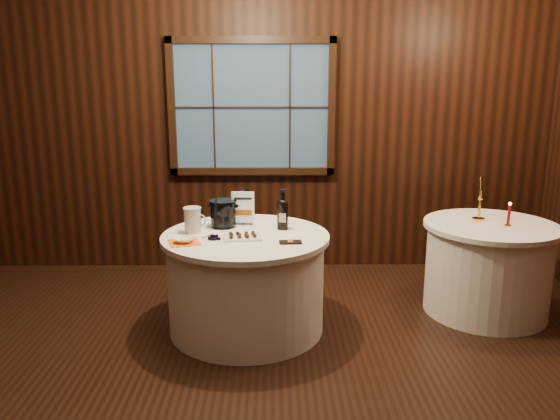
{
  "coord_description": "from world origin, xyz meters",
  "views": [
    {
      "loc": [
        0.22,
        -2.99,
        1.93
      ],
      "look_at": [
        0.26,
        0.9,
        0.99
      ],
      "focal_mm": 35.0,
      "sensor_mm": 36.0,
      "label": 1
    }
  ],
  "objects_px": {
    "chocolate_box": "(290,242)",
    "cracker_bowl": "(184,240)",
    "port_bottle_left": "(282,212)",
    "port_bottle_right": "(283,212)",
    "main_table": "(246,282)",
    "grape_bunch": "(214,237)",
    "red_candle": "(509,217)",
    "sign_stand": "(243,214)",
    "glass_pitcher": "(193,220)",
    "side_table": "(487,268)",
    "ice_bucket": "(223,213)",
    "brass_candlestick": "(480,205)",
    "chocolate_plate": "(242,236)"
  },
  "relations": [
    {
      "from": "chocolate_box",
      "to": "cracker_bowl",
      "type": "bearing_deg",
      "value": 175.47
    },
    {
      "from": "port_bottle_left",
      "to": "port_bottle_right",
      "type": "distance_m",
      "value": 0.01
    },
    {
      "from": "main_table",
      "to": "grape_bunch",
      "type": "bearing_deg",
      "value": -149.86
    },
    {
      "from": "grape_bunch",
      "to": "red_candle",
      "type": "relative_size",
      "value": 0.8
    },
    {
      "from": "sign_stand",
      "to": "glass_pitcher",
      "type": "distance_m",
      "value": 0.42
    },
    {
      "from": "side_table",
      "to": "ice_bucket",
      "type": "relative_size",
      "value": 4.93
    },
    {
      "from": "main_table",
      "to": "port_bottle_right",
      "type": "distance_m",
      "value": 0.61
    },
    {
      "from": "glass_pitcher",
      "to": "red_candle",
      "type": "distance_m",
      "value": 2.5
    },
    {
      "from": "red_candle",
      "to": "brass_candlestick",
      "type": "bearing_deg",
      "value": 128.97
    },
    {
      "from": "sign_stand",
      "to": "red_candle",
      "type": "xyz_separation_m",
      "value": [
        2.12,
        -0.05,
        -0.02
      ]
    },
    {
      "from": "port_bottle_left",
      "to": "ice_bucket",
      "type": "xyz_separation_m",
      "value": [
        -0.47,
        0.06,
        -0.02
      ]
    },
    {
      "from": "glass_pitcher",
      "to": "grape_bunch",
      "type": "bearing_deg",
      "value": -29.67
    },
    {
      "from": "chocolate_box",
      "to": "grape_bunch",
      "type": "xyz_separation_m",
      "value": [
        -0.56,
        0.1,
        0.01
      ]
    },
    {
      "from": "ice_bucket",
      "to": "port_bottle_left",
      "type": "bearing_deg",
      "value": -7.81
    },
    {
      "from": "port_bottle_left",
      "to": "port_bottle_right",
      "type": "bearing_deg",
      "value": -44.95
    },
    {
      "from": "port_bottle_left",
      "to": "grape_bunch",
      "type": "relative_size",
      "value": 1.99
    },
    {
      "from": "side_table",
      "to": "cracker_bowl",
      "type": "distance_m",
      "value": 2.52
    },
    {
      "from": "side_table",
      "to": "chocolate_plate",
      "type": "xyz_separation_m",
      "value": [
        -2.02,
        -0.41,
        0.4
      ]
    },
    {
      "from": "cracker_bowl",
      "to": "side_table",
      "type": "bearing_deg",
      "value": 11.85
    },
    {
      "from": "red_candle",
      "to": "port_bottle_right",
      "type": "bearing_deg",
      "value": -177.98
    },
    {
      "from": "brass_candlestick",
      "to": "cracker_bowl",
      "type": "bearing_deg",
      "value": -165.32
    },
    {
      "from": "sign_stand",
      "to": "port_bottle_right",
      "type": "bearing_deg",
      "value": -15.95
    },
    {
      "from": "chocolate_box",
      "to": "grape_bunch",
      "type": "relative_size",
      "value": 1.01
    },
    {
      "from": "main_table",
      "to": "glass_pitcher",
      "type": "bearing_deg",
      "value": 171.47
    },
    {
      "from": "side_table",
      "to": "red_candle",
      "type": "xyz_separation_m",
      "value": [
        0.09,
        -0.09,
        0.46
      ]
    },
    {
      "from": "chocolate_plate",
      "to": "grape_bunch",
      "type": "distance_m",
      "value": 0.21
    },
    {
      "from": "cracker_bowl",
      "to": "grape_bunch",
      "type": "bearing_deg",
      "value": 21.22
    },
    {
      "from": "ice_bucket",
      "to": "chocolate_plate",
      "type": "distance_m",
      "value": 0.38
    },
    {
      "from": "glass_pitcher",
      "to": "brass_candlestick",
      "type": "height_order",
      "value": "brass_candlestick"
    },
    {
      "from": "side_table",
      "to": "port_bottle_left",
      "type": "height_order",
      "value": "port_bottle_left"
    },
    {
      "from": "chocolate_box",
      "to": "cracker_bowl",
      "type": "distance_m",
      "value": 0.77
    },
    {
      "from": "side_table",
      "to": "brass_candlestick",
      "type": "relative_size",
      "value": 2.9
    },
    {
      "from": "main_table",
      "to": "brass_candlestick",
      "type": "relative_size",
      "value": 3.43
    },
    {
      "from": "side_table",
      "to": "ice_bucket",
      "type": "bearing_deg",
      "value": -177.76
    },
    {
      "from": "brass_candlestick",
      "to": "main_table",
      "type": "bearing_deg",
      "value": -168.05
    },
    {
      "from": "main_table",
      "to": "port_bottle_left",
      "type": "distance_m",
      "value": 0.61
    },
    {
      "from": "cracker_bowl",
      "to": "sign_stand",
      "type": "bearing_deg",
      "value": 49.18
    },
    {
      "from": "sign_stand",
      "to": "port_bottle_left",
      "type": "bearing_deg",
      "value": -15.37
    },
    {
      "from": "grape_bunch",
      "to": "glass_pitcher",
      "type": "distance_m",
      "value": 0.28
    },
    {
      "from": "chocolate_box",
      "to": "red_candle",
      "type": "relative_size",
      "value": 0.81
    },
    {
      "from": "grape_bunch",
      "to": "brass_candlestick",
      "type": "bearing_deg",
      "value": 14.02
    },
    {
      "from": "cracker_bowl",
      "to": "brass_candlestick",
      "type": "height_order",
      "value": "brass_candlestick"
    },
    {
      "from": "sign_stand",
      "to": "brass_candlestick",
      "type": "distance_m",
      "value": 1.97
    },
    {
      "from": "chocolate_box",
      "to": "ice_bucket",
      "type": "bearing_deg",
      "value": 136.51
    },
    {
      "from": "glass_pitcher",
      "to": "red_candle",
      "type": "xyz_separation_m",
      "value": [
        2.5,
        0.15,
        -0.02
      ]
    },
    {
      "from": "port_bottle_left",
      "to": "grape_bunch",
      "type": "xyz_separation_m",
      "value": [
        -0.5,
        -0.28,
        -0.12
      ]
    },
    {
      "from": "grape_bunch",
      "to": "glass_pitcher",
      "type": "xyz_separation_m",
      "value": [
        -0.18,
        0.19,
        0.08
      ]
    },
    {
      "from": "cracker_bowl",
      "to": "chocolate_box",
      "type": "bearing_deg",
      "value": -1.31
    },
    {
      "from": "port_bottle_left",
      "to": "brass_candlestick",
      "type": "xyz_separation_m",
      "value": [
        1.65,
        0.26,
        -0.0
      ]
    },
    {
      "from": "grape_bunch",
      "to": "cracker_bowl",
      "type": "relative_size",
      "value": 1.15
    }
  ]
}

